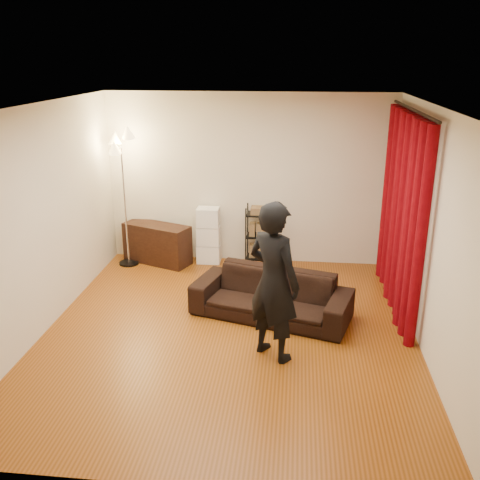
# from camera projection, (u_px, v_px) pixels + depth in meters

# --- Properties ---
(floor) EXTENTS (5.00, 5.00, 0.00)m
(floor) POSITION_uv_depth(u_px,v_px,m) (229.00, 332.00, 6.54)
(floor) COLOR brown
(floor) RESTS_ON ground
(ceiling) EXTENTS (5.00, 5.00, 0.00)m
(ceiling) POSITION_uv_depth(u_px,v_px,m) (228.00, 106.00, 5.66)
(ceiling) COLOR white
(ceiling) RESTS_ON ground
(wall_back) EXTENTS (5.00, 0.00, 5.00)m
(wall_back) POSITION_uv_depth(u_px,v_px,m) (249.00, 180.00, 8.45)
(wall_back) COLOR beige
(wall_back) RESTS_ON ground
(wall_front) EXTENTS (5.00, 0.00, 5.00)m
(wall_front) POSITION_uv_depth(u_px,v_px,m) (183.00, 336.00, 3.75)
(wall_front) COLOR beige
(wall_front) RESTS_ON ground
(wall_left) EXTENTS (0.00, 5.00, 5.00)m
(wall_left) POSITION_uv_depth(u_px,v_px,m) (40.00, 221.00, 6.33)
(wall_left) COLOR beige
(wall_left) RESTS_ON ground
(wall_right) EXTENTS (0.00, 5.00, 5.00)m
(wall_right) POSITION_uv_depth(u_px,v_px,m) (431.00, 234.00, 5.87)
(wall_right) COLOR beige
(wall_right) RESTS_ON ground
(curtain_rod) EXTENTS (0.04, 2.65, 0.04)m
(curtain_rod) POSITION_uv_depth(u_px,v_px,m) (413.00, 110.00, 6.54)
(curtain_rod) COLOR black
(curtain_rod) RESTS_ON wall_right
(curtain) EXTENTS (0.22, 2.65, 2.55)m
(curtain) POSITION_uv_depth(u_px,v_px,m) (401.00, 212.00, 6.97)
(curtain) COLOR #67040B
(curtain) RESTS_ON ground
(sofa) EXTENTS (2.15, 1.32, 0.59)m
(sofa) POSITION_uv_depth(u_px,v_px,m) (271.00, 295.00, 6.86)
(sofa) COLOR black
(sofa) RESTS_ON ground
(person) EXTENTS (0.79, 0.74, 1.80)m
(person) POSITION_uv_depth(u_px,v_px,m) (274.00, 282.00, 5.76)
(person) COLOR black
(person) RESTS_ON ground
(media_cabinet) EXTENTS (1.17, 0.79, 0.64)m
(media_cabinet) POSITION_uv_depth(u_px,v_px,m) (157.00, 244.00, 8.67)
(media_cabinet) COLOR black
(media_cabinet) RESTS_ON ground
(storage_boxes) EXTENTS (0.38, 0.31, 0.92)m
(storage_boxes) POSITION_uv_depth(u_px,v_px,m) (209.00, 235.00, 8.63)
(storage_boxes) COLOR white
(storage_boxes) RESTS_ON ground
(wire_shelf) EXTENTS (0.52, 0.43, 0.99)m
(wire_shelf) POSITION_uv_depth(u_px,v_px,m) (261.00, 236.00, 8.50)
(wire_shelf) COLOR black
(wire_shelf) RESTS_ON ground
(floor_lamp) EXTENTS (0.51, 0.51, 2.13)m
(floor_lamp) POSITION_uv_depth(u_px,v_px,m) (125.00, 200.00, 8.35)
(floor_lamp) COLOR silver
(floor_lamp) RESTS_ON ground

